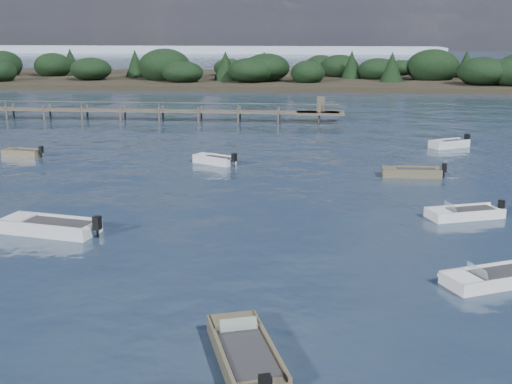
# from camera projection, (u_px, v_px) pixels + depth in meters

# --- Properties ---
(ground) EXTENTS (400.00, 400.00, 0.00)m
(ground) POSITION_uv_depth(u_px,v_px,m) (288.00, 108.00, 79.96)
(ground) COLOR #152132
(ground) RESTS_ON ground
(dinghy_extra_b) EXTENTS (4.27, 1.45, 1.16)m
(dinghy_extra_b) POSITION_uv_depth(u_px,v_px,m) (411.00, 174.00, 43.46)
(dinghy_extra_b) COLOR brown
(dinghy_extra_b) RESTS_ON ground
(dinghy_mid_grey) EXTENTS (5.34, 2.74, 1.32)m
(dinghy_mid_grey) POSITION_uv_depth(u_px,v_px,m) (50.00, 229.00, 31.57)
(dinghy_mid_grey) COLOR #B6BCBE
(dinghy_mid_grey) RESTS_ON ground
(dinghy_mid_white_a) EXTENTS (4.55, 3.25, 1.07)m
(dinghy_mid_white_a) POSITION_uv_depth(u_px,v_px,m) (495.00, 280.00, 25.32)
(dinghy_mid_white_a) COLOR silver
(dinghy_mid_white_a) RESTS_ON ground
(dinghy_near_olive) EXTENTS (3.01, 4.89, 1.18)m
(dinghy_near_olive) POSITION_uv_depth(u_px,v_px,m) (245.00, 356.00, 19.46)
(dinghy_near_olive) COLOR brown
(dinghy_near_olive) RESTS_ON ground
(tender_far_grey_b) EXTENTS (3.68, 2.86, 1.29)m
(tender_far_grey_b) POSITION_uv_depth(u_px,v_px,m) (449.00, 145.00, 53.83)
(tender_far_grey_b) COLOR #B6BCBE
(tender_far_grey_b) RESTS_ON ground
(tender_far_white) EXTENTS (3.49, 2.61, 1.21)m
(tender_far_white) POSITION_uv_depth(u_px,v_px,m) (215.00, 161.00, 47.47)
(tender_far_white) COLOR silver
(tender_far_white) RESTS_ON ground
(tender_far_grey) EXTENTS (3.39, 1.66, 1.08)m
(tender_far_grey) POSITION_uv_depth(u_px,v_px,m) (22.00, 154.00, 50.29)
(tender_far_grey) COLOR brown
(tender_far_grey) RESTS_ON ground
(dinghy_mid_white_b) EXTENTS (4.36, 2.76, 1.07)m
(dinghy_mid_white_b) POSITION_uv_depth(u_px,v_px,m) (464.00, 215.00, 34.07)
(dinghy_mid_white_b) COLOR silver
(dinghy_mid_white_b) RESTS_ON ground
(buoy_b) EXTENTS (0.32, 0.32, 0.32)m
(buoy_b) POSITION_uv_depth(u_px,v_px,m) (441.00, 276.00, 26.08)
(buoy_b) COLOR silver
(buoy_b) RESTS_ON ground
(buoy_c) EXTENTS (0.32, 0.32, 0.32)m
(buoy_c) POSITION_uv_depth(u_px,v_px,m) (69.00, 240.00, 30.55)
(buoy_c) COLOR silver
(buoy_c) RESTS_ON ground
(buoy_e) EXTENTS (0.32, 0.32, 0.32)m
(buoy_e) POSITION_uv_depth(u_px,v_px,m) (232.00, 157.00, 49.90)
(buoy_e) COLOR silver
(buoy_e) RESTS_ON ground
(jetty) EXTENTS (64.50, 3.20, 3.40)m
(jetty) POSITION_uv_depth(u_px,v_px,m) (84.00, 110.00, 70.12)
(jetty) COLOR #50473A
(jetty) RESTS_ON ground
(far_headland) EXTENTS (190.00, 40.00, 5.80)m
(far_headland) POSITION_uv_depth(u_px,v_px,m) (436.00, 72.00, 115.75)
(far_headland) COLOR black
(far_headland) RESTS_ON ground
(distant_haze) EXTENTS (280.00, 20.00, 2.40)m
(distant_haze) POSITION_uv_depth(u_px,v_px,m) (79.00, 52.00, 252.02)
(distant_haze) COLOR #98AABC
(distant_haze) RESTS_ON ground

